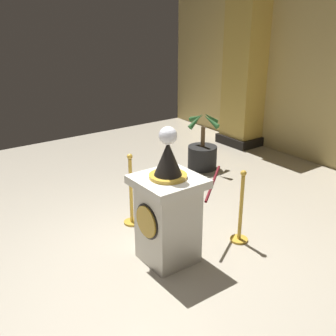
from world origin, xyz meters
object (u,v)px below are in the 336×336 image
object	(u,v)px
stanchion_near	(240,217)
potted_palm_left	(202,154)
pedestal_clock	(168,211)
stanchion_far	(131,200)

from	to	relation	value
stanchion_near	potted_palm_left	size ratio (longest dim) A/B	0.90
pedestal_clock	stanchion_near	size ratio (longest dim) A/B	1.68
stanchion_near	stanchion_far	size ratio (longest dim) A/B	0.95
pedestal_clock	stanchion_far	bearing A→B (deg)	173.51
stanchion_far	pedestal_clock	bearing A→B (deg)	-6.49
potted_palm_left	stanchion_far	bearing A→B (deg)	-64.35
pedestal_clock	stanchion_far	xyz separation A→B (m)	(-1.05, 0.12, -0.30)
pedestal_clock	stanchion_far	size ratio (longest dim) A/B	1.60
stanchion_near	stanchion_far	xyz separation A→B (m)	(-1.27, -0.91, 0.02)
pedestal_clock	potted_palm_left	bearing A→B (deg)	131.76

